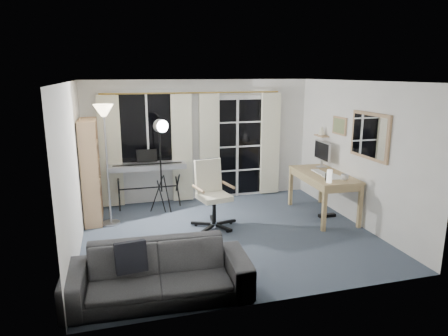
# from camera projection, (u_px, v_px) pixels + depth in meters

# --- Properties ---
(floor) EXTENTS (4.50, 4.00, 0.02)m
(floor) POSITION_uv_depth(u_px,v_px,m) (228.00, 235.00, 6.40)
(floor) COLOR #3C4757
(floor) RESTS_ON ground
(window) EXTENTS (1.20, 0.08, 1.40)m
(window) POSITION_uv_depth(u_px,v_px,m) (147.00, 128.00, 7.63)
(window) COLOR white
(window) RESTS_ON floor
(french_door) EXTENTS (1.32, 0.09, 2.11)m
(french_door) POSITION_uv_depth(u_px,v_px,m) (237.00, 148.00, 8.21)
(french_door) COLOR white
(french_door) RESTS_ON floor
(curtains) EXTENTS (3.60, 0.07, 2.13)m
(curtains) POSITION_uv_depth(u_px,v_px,m) (195.00, 147.00, 7.87)
(curtains) COLOR gold
(curtains) RESTS_ON floor
(bookshelf) EXTENTS (0.28, 0.82, 1.77)m
(bookshelf) POSITION_uv_depth(u_px,v_px,m) (89.00, 174.00, 6.79)
(bookshelf) COLOR tan
(bookshelf) RESTS_ON floor
(torchiere_lamp) EXTENTS (0.43, 0.43, 2.03)m
(torchiere_lamp) POSITION_uv_depth(u_px,v_px,m) (105.00, 129.00, 6.45)
(torchiere_lamp) COLOR #B2B2B7
(torchiere_lamp) RESTS_ON floor
(keyboard_piano) EXTENTS (1.43, 0.70, 1.04)m
(keyboard_piano) POSITION_uv_depth(u_px,v_px,m) (148.00, 167.00, 7.52)
(keyboard_piano) COLOR black
(keyboard_piano) RESTS_ON floor
(studio_light) EXTENTS (0.40, 0.40, 1.77)m
(studio_light) POSITION_uv_depth(u_px,v_px,m) (161.00, 137.00, 7.06)
(studio_light) COLOR black
(studio_light) RESTS_ON floor
(office_chair) EXTENTS (0.77, 0.76, 1.12)m
(office_chair) POSITION_uv_depth(u_px,v_px,m) (211.00, 187.00, 6.66)
(office_chair) COLOR black
(office_chair) RESTS_ON floor
(desk) EXTENTS (0.78, 1.49, 0.78)m
(desk) POSITION_uv_depth(u_px,v_px,m) (324.00, 179.00, 7.10)
(desk) COLOR tan
(desk) RESTS_ON floor
(monitor) EXTENTS (0.19, 0.57, 0.49)m
(monitor) POSITION_uv_depth(u_px,v_px,m) (322.00, 152.00, 7.48)
(monitor) COLOR silver
(monitor) RESTS_ON desk
(desk_clutter) EXTENTS (0.48, 0.89, 0.99)m
(desk_clutter) POSITION_uv_depth(u_px,v_px,m) (326.00, 186.00, 6.88)
(desk_clutter) COLOR white
(desk_clutter) RESTS_ON desk
(mug) EXTENTS (0.13, 0.11, 0.13)m
(mug) POSITION_uv_depth(u_px,v_px,m) (345.00, 176.00, 6.62)
(mug) COLOR silver
(mug) RESTS_ON desk
(wall_mirror) EXTENTS (0.04, 0.94, 0.74)m
(wall_mirror) POSITION_uv_depth(u_px,v_px,m) (370.00, 136.00, 6.30)
(wall_mirror) COLOR tan
(wall_mirror) RESTS_ON floor
(framed_print) EXTENTS (0.03, 0.42, 0.32)m
(framed_print) POSITION_uv_depth(u_px,v_px,m) (340.00, 126.00, 7.13)
(framed_print) COLOR tan
(framed_print) RESTS_ON floor
(wall_shelf) EXTENTS (0.16, 0.30, 0.18)m
(wall_shelf) POSITION_uv_depth(u_px,v_px,m) (322.00, 133.00, 7.62)
(wall_shelf) COLOR tan
(wall_shelf) RESTS_ON floor
(sofa) EXTENTS (2.11, 0.71, 0.81)m
(sofa) POSITION_uv_depth(u_px,v_px,m) (158.00, 264.00, 4.52)
(sofa) COLOR #28282A
(sofa) RESTS_ON floor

